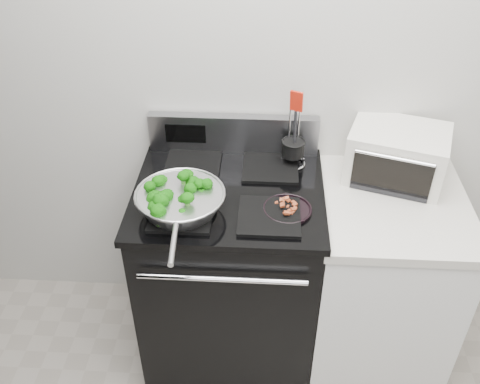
# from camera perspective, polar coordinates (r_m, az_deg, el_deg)

# --- Properties ---
(back_wall) EXTENTS (4.00, 0.02, 2.70)m
(back_wall) POSITION_cam_1_polar(r_m,az_deg,el_deg) (2.30, 6.97, 13.06)
(back_wall) COLOR #BBB9B1
(back_wall) RESTS_ON ground
(gas_range) EXTENTS (0.79, 0.69, 1.13)m
(gas_range) POSITION_cam_1_polar(r_m,az_deg,el_deg) (2.51, -1.08, -8.25)
(gas_range) COLOR black
(gas_range) RESTS_ON floor
(counter) EXTENTS (0.62, 0.68, 0.92)m
(counter) POSITION_cam_1_polar(r_m,az_deg,el_deg) (2.58, 14.47, -9.10)
(counter) COLOR white
(counter) RESTS_ON floor
(skillet) EXTENTS (0.35, 0.56, 0.08)m
(skillet) POSITION_cam_1_polar(r_m,az_deg,el_deg) (2.08, -6.38, -0.86)
(skillet) COLOR silver
(skillet) RESTS_ON gas_range
(broccoli_pile) EXTENTS (0.28, 0.28, 0.10)m
(broccoli_pile) POSITION_cam_1_polar(r_m,az_deg,el_deg) (2.07, -6.41, -0.39)
(broccoli_pile) COLOR #063404
(broccoli_pile) RESTS_ON skillet
(bacon_plate) EXTENTS (0.19, 0.19, 0.04)m
(bacon_plate) POSITION_cam_1_polar(r_m,az_deg,el_deg) (2.10, 5.09, -1.63)
(bacon_plate) COLOR black
(bacon_plate) RESTS_ON gas_range
(utensil_holder) EXTENTS (0.12, 0.12, 0.36)m
(utensil_holder) POSITION_cam_1_polar(r_m,az_deg,el_deg) (2.34, 5.66, 4.28)
(utensil_holder) COLOR silver
(utensil_holder) RESTS_ON gas_range
(toaster_oven) EXTENTS (0.47, 0.41, 0.23)m
(toaster_oven) POSITION_cam_1_polar(r_m,az_deg,el_deg) (2.38, 16.40, 3.89)
(toaster_oven) COLOR silver
(toaster_oven) RESTS_ON counter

